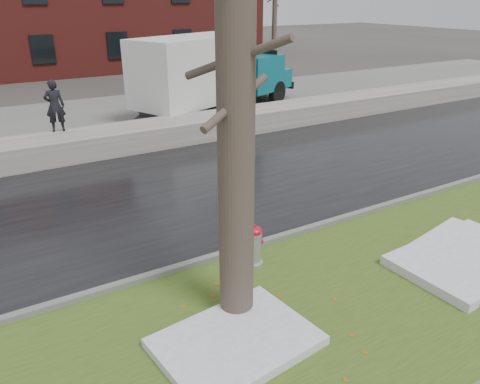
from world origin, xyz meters
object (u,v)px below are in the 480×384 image
fire_hydrant (254,244)px  box_truck (211,73)px  worker (55,106)px  tree (236,107)px

fire_hydrant → box_truck: box_truck is taller
fire_hydrant → worker: worker is taller
fire_hydrant → box_truck: 12.24m
box_truck → worker: bearing=177.3°
worker → tree: bearing=105.8°
worker → fire_hydrant: bearing=112.6°
box_truck → tree: bearing=-137.7°
fire_hydrant → worker: 9.08m
tree → box_truck: tree is taller
tree → worker: bearing=94.1°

